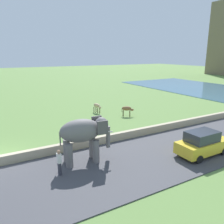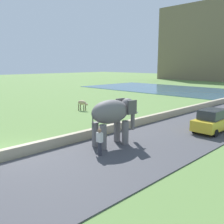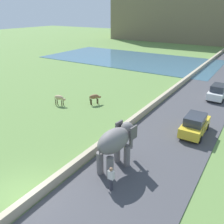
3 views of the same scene
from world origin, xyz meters
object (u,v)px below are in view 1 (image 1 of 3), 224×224
at_px(person_beside_elephant, 59,162).
at_px(car_yellow, 203,143).
at_px(elephant, 84,133).
at_px(cow_brown, 127,109).
at_px(cow_tan, 97,106).

relative_size(person_beside_elephant, car_yellow, 0.41).
xyz_separation_m(elephant, car_yellow, (3.12, 7.64, -1.14)).
relative_size(car_yellow, cow_brown, 2.99).
bearing_deg(elephant, cow_tan, 150.61).
height_order(car_yellow, cow_tan, car_yellow).
distance_m(car_yellow, cow_tan, 14.46).
height_order(person_beside_elephant, cow_tan, person_beside_elephant).
xyz_separation_m(person_beside_elephant, cow_tan, (-12.17, 8.33, -0.04)).
xyz_separation_m(car_yellow, cow_brown, (-11.30, 1.04, -0.06)).
distance_m(person_beside_elephant, cow_tan, 14.74).
xyz_separation_m(person_beside_elephant, car_yellow, (2.23, 9.62, 0.03)).
xyz_separation_m(elephant, cow_brown, (-8.18, 8.69, -1.20)).
bearing_deg(cow_tan, elephant, -29.39).
xyz_separation_m(elephant, cow_tan, (-11.28, 6.35, -1.20)).
bearing_deg(car_yellow, cow_tan, -174.88).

